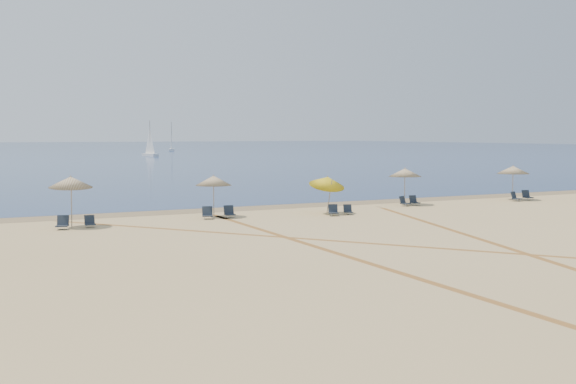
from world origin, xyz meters
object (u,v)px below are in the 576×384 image
at_px(umbrella_4, 405,173).
at_px(chair_3, 90,222).
at_px(umbrella_5, 513,170).
at_px(chair_11, 527,196).
at_px(sailboat_0, 171,142).
at_px(umbrella_3, 327,181).
at_px(chair_7, 348,210).
at_px(sailboat_2, 150,145).
at_px(umbrella_1, 71,182).
at_px(chair_4, 207,213).
at_px(chair_9, 414,201).
at_px(chair_8, 404,202).
at_px(chair_10, 515,197).
at_px(umbrella_2, 214,181).
at_px(chair_6, 333,211).
at_px(chair_2, 63,223).
at_px(chair_5, 229,212).

distance_m(umbrella_4, chair_3, 21.31).
bearing_deg(umbrella_5, chair_11, -33.24).
bearing_deg(sailboat_0, umbrella_3, -85.99).
relative_size(chair_7, sailboat_0, 0.08).
height_order(chair_7, sailboat_2, sailboat_2).
distance_m(umbrella_1, chair_4, 7.68).
bearing_deg(chair_3, chair_4, 9.02).
height_order(umbrella_3, chair_9, umbrella_3).
bearing_deg(chair_4, chair_9, 21.56).
relative_size(chair_8, chair_9, 1.18).
bearing_deg(chair_10, chair_9, 156.50).
height_order(umbrella_2, chair_6, umbrella_2).
bearing_deg(chair_7, umbrella_4, 45.00).
height_order(chair_9, sailboat_0, sailboat_0).
relative_size(umbrella_1, umbrella_3, 1.06).
relative_size(umbrella_1, chair_11, 3.44).
relative_size(umbrella_3, chair_2, 3.06).
height_order(umbrella_2, chair_5, umbrella_2).
xyz_separation_m(umbrella_3, umbrella_4, (7.26, 2.34, 0.24)).
distance_m(umbrella_1, chair_8, 21.57).
distance_m(chair_3, chair_6, 13.71).
distance_m(chair_4, chair_7, 8.34).
xyz_separation_m(umbrella_4, chair_2, (-22.47, -2.52, -1.87)).
distance_m(umbrella_4, umbrella_5, 9.12).
relative_size(chair_8, sailboat_0, 0.09).
height_order(umbrella_4, chair_3, umbrella_4).
bearing_deg(chair_5, chair_7, -6.84).
bearing_deg(chair_3, umbrella_2, 13.62).
height_order(umbrella_4, chair_4, umbrella_4).
bearing_deg(chair_7, chair_8, 41.89).
relative_size(umbrella_1, chair_3, 4.30).
distance_m(umbrella_4, chair_2, 22.69).
bearing_deg(chair_5, chair_11, 8.34).
height_order(chair_3, chair_7, chair_3).
bearing_deg(umbrella_5, umbrella_2, -178.83).
bearing_deg(chair_10, chair_6, 169.59).
bearing_deg(chair_11, chair_5, -169.43).
relative_size(umbrella_5, chair_11, 3.24).
xyz_separation_m(umbrella_5, chair_7, (-15.46, -2.76, -1.91)).
xyz_separation_m(chair_4, chair_6, (7.11, -1.76, -0.02)).
bearing_deg(sailboat_0, chair_3, -90.58).
distance_m(umbrella_3, sailboat_2, 113.72).
xyz_separation_m(umbrella_3, sailboat_2, (18.47, 112.21, 0.39)).
bearing_deg(chair_3, sailboat_2, 76.69).
bearing_deg(chair_6, chair_5, -175.54).
relative_size(umbrella_4, chair_7, 3.62).
relative_size(umbrella_2, chair_4, 2.99).
relative_size(umbrella_3, sailboat_2, 0.33).
height_order(chair_2, chair_4, same).
distance_m(chair_3, chair_9, 21.59).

